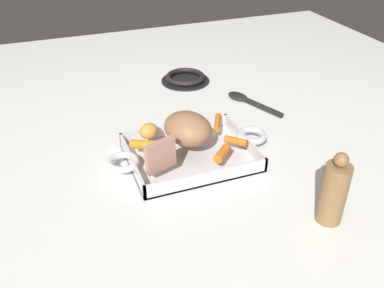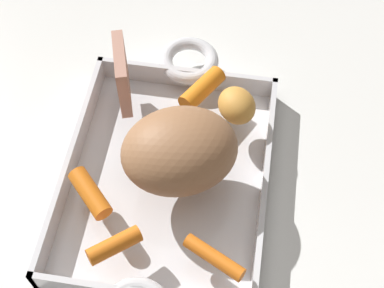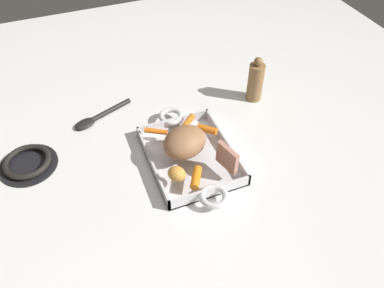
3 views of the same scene
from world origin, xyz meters
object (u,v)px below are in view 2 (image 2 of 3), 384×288
(baby_carrot_short, at_px, (202,89))
(potato_golden_small, at_px, (237,105))
(pork_roast, at_px, (179,153))
(baby_carrot_northwest, at_px, (114,245))
(baby_carrot_northeast, at_px, (214,257))
(baby_carrot_center_right, at_px, (90,193))
(roast_slice_thick, at_px, (122,75))
(roasting_dish, at_px, (167,177))

(baby_carrot_short, height_order, potato_golden_small, potato_golden_small)
(pork_roast, xyz_separation_m, baby_carrot_northwest, (-0.10, 0.05, -0.03))
(baby_carrot_northeast, distance_m, baby_carrot_center_right, 0.14)
(roast_slice_thick, height_order, baby_carrot_short, roast_slice_thick)
(baby_carrot_short, bearing_deg, roast_slice_thick, 98.16)
(baby_carrot_center_right, bearing_deg, potato_golden_small, -46.60)
(roasting_dish, bearing_deg, baby_carrot_short, -13.28)
(baby_carrot_center_right, xyz_separation_m, potato_golden_small, (0.13, -0.14, 0.01))
(roasting_dish, xyz_separation_m, pork_roast, (-0.00, -0.02, 0.06))
(roasting_dish, height_order, pork_roast, pork_roast)
(baby_carrot_northwest, bearing_deg, baby_carrot_northeast, -88.02)
(roasting_dish, height_order, roast_slice_thick, roast_slice_thick)
(baby_carrot_northwest, bearing_deg, baby_carrot_center_right, 36.41)
(baby_carrot_center_right, xyz_separation_m, baby_carrot_northwest, (-0.05, -0.04, -0.00))
(roast_slice_thick, xyz_separation_m, baby_carrot_center_right, (-0.14, 0.00, -0.02))
(pork_roast, height_order, baby_carrot_northeast, pork_roast)
(baby_carrot_center_right, bearing_deg, baby_carrot_short, -31.75)
(baby_carrot_northeast, height_order, baby_carrot_northwest, baby_carrot_northwest)
(roasting_dish, relative_size, baby_carrot_northwest, 7.19)
(potato_golden_small, bearing_deg, baby_carrot_northwest, 151.21)
(roast_slice_thick, xyz_separation_m, baby_carrot_northwest, (-0.19, -0.03, -0.03))
(pork_roast, distance_m, roast_slice_thick, 0.12)
(roasting_dish, xyz_separation_m, potato_golden_small, (0.08, -0.07, 0.04))
(baby_carrot_short, xyz_separation_m, baby_carrot_center_right, (-0.15, 0.09, -0.00))
(pork_roast, relative_size, baby_carrot_short, 1.96)
(baby_carrot_short, relative_size, baby_carrot_center_right, 1.08)
(baby_carrot_northeast, bearing_deg, baby_carrot_center_right, 70.63)
(roast_slice_thick, relative_size, baby_carrot_center_right, 1.22)
(roasting_dish, distance_m, baby_carrot_center_right, 0.09)
(baby_carrot_center_right, height_order, potato_golden_small, potato_golden_small)
(pork_roast, relative_size, potato_golden_small, 2.54)
(baby_carrot_northeast, height_order, baby_carrot_short, baby_carrot_short)
(potato_golden_small, bearing_deg, pork_roast, 148.44)
(roasting_dish, bearing_deg, baby_carrot_center_right, 125.20)
(baby_carrot_short, relative_size, potato_golden_small, 1.29)
(baby_carrot_northeast, relative_size, baby_carrot_short, 1.05)
(baby_carrot_northwest, relative_size, potato_golden_small, 1.14)
(roast_slice_thick, height_order, baby_carrot_northwest, roast_slice_thick)
(roasting_dish, xyz_separation_m, baby_carrot_northeast, (-0.10, -0.07, 0.03))
(roast_slice_thick, bearing_deg, potato_golden_small, -94.38)
(baby_carrot_northeast, xyz_separation_m, baby_carrot_center_right, (0.05, 0.13, 0.00))
(roast_slice_thick, relative_size, potato_golden_small, 1.46)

